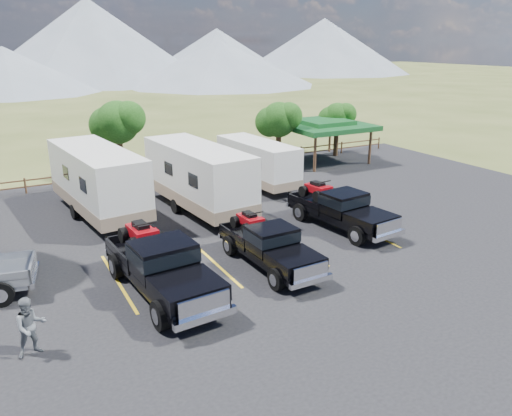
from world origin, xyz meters
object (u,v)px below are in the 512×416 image
rig_left (161,264)px  trailer_left (98,182)px  person_b (30,327)px  rig_center (269,244)px  rig_right (340,208)px  pavilion (324,125)px  person_a (148,273)px  trailer_right (257,163)px  trailer_center (198,178)px

rig_left → trailer_left: 9.73m
rig_left → person_b: bearing=-161.8°
rig_center → rig_right: (5.30, 2.16, 0.07)m
rig_right → trailer_left: 12.53m
rig_center → person_b: size_ratio=3.19×
pavilion → person_b: 27.81m
rig_left → person_b: rig_left is taller
rig_center → rig_right: size_ratio=0.92×
person_a → trailer_left: bearing=-132.3°
rig_right → person_b: 15.10m
rig_center → trailer_right: (5.27, 10.60, 0.57)m
pavilion → person_a: size_ratio=3.45×
trailer_left → person_b: bearing=-117.5°
rig_center → trailer_center: size_ratio=0.57×
trailer_right → rig_right: bearing=-94.4°
rig_left → rig_right: (9.91, 2.28, -0.10)m
rig_center → trailer_center: bearing=87.0°
trailer_right → person_a: (-10.39, -10.76, -0.61)m
pavilion → trailer_center: trailer_center is taller
rig_right → trailer_center: trailer_center is taller
pavilion → rig_left: pavilion is taller
pavilion → trailer_right: 8.82m
rig_left → person_b: size_ratio=3.79×
rig_right → person_b: (-14.50, -4.21, -0.08)m
pavilion → trailer_center: bearing=-153.3°
rig_left → rig_center: rig_left is taller
rig_right → trailer_center: (-5.14, 5.75, 0.86)m
rig_center → trailer_right: trailer_right is taller
trailer_center → person_a: size_ratio=5.73×
rig_right → trailer_left: trailer_left is taller
rig_left → person_b: (-4.59, -1.93, -0.18)m
trailer_left → rig_right: bearing=-43.0°
rig_right → trailer_right: 8.46m
pavilion → trailer_right: bearing=-154.0°
rig_right → person_a: (-10.41, -2.31, -0.11)m
rig_left → trailer_left: trailer_left is taller
pavilion → trailer_center: (-12.96, -6.53, -0.88)m
trailer_left → trailer_right: bearing=-0.7°
pavilion → trailer_left: 18.56m
person_b → person_a: bearing=16.7°
trailer_left → person_a: 9.78m
rig_right → person_b: size_ratio=3.48×
rig_center → pavilion: bearing=46.0°
trailer_center → trailer_right: size_ratio=1.24×
rig_center → trailer_left: size_ratio=0.57×
rig_left → trailer_right: 14.59m
trailer_left → person_b: trailer_left is taller
trailer_center → trailer_right: bearing=22.7°
person_a → person_b: (-4.09, -1.90, 0.03)m
rig_center → person_a: size_ratio=3.28×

